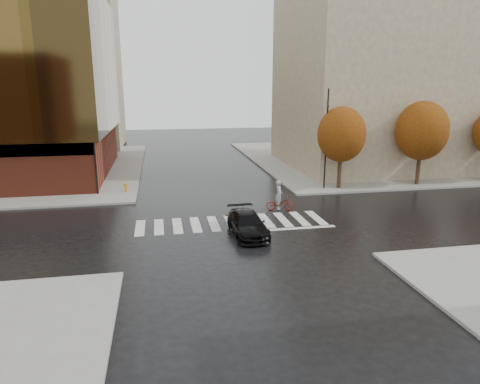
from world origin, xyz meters
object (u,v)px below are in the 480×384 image
(cyclist, at_px, (280,200))
(traffic_light_nw, at_px, (93,134))
(fire_hydrant, at_px, (126,187))
(traffic_light_ne, at_px, (327,132))
(sedan, at_px, (248,224))

(cyclist, distance_m, traffic_light_nw, 14.71)
(fire_hydrant, bearing_deg, traffic_light_ne, -6.59)
(sedan, bearing_deg, traffic_light_ne, 46.66)
(traffic_light_ne, distance_m, fire_hydrant, 16.31)
(traffic_light_ne, bearing_deg, sedan, 35.48)
(sedan, distance_m, cyclist, 5.30)
(cyclist, relative_size, fire_hydrant, 3.08)
(cyclist, xyz_separation_m, fire_hydrant, (-10.52, 6.79, -0.19))
(cyclist, xyz_separation_m, traffic_light_nw, (-12.58, 6.50, 3.99))
(cyclist, bearing_deg, traffic_light_nw, 76.99)
(fire_hydrant, bearing_deg, traffic_light_nw, -171.99)
(sedan, xyz_separation_m, fire_hydrant, (-7.42, 11.09, -0.11))
(traffic_light_nw, height_order, fire_hydrant, traffic_light_nw)
(sedan, distance_m, traffic_light_ne, 13.06)
(traffic_light_nw, distance_m, traffic_light_ne, 17.79)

